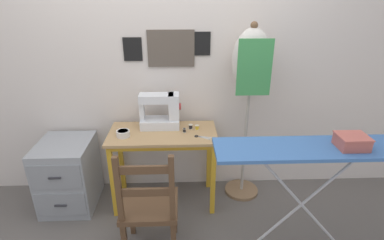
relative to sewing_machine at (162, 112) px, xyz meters
The scene contains 14 objects.
ground_plane 0.92m from the sewing_machine, 89.20° to the right, with size 14.00×14.00×0.00m, color #5B5651.
wall_back 0.46m from the sewing_machine, 88.53° to the left, with size 10.00×0.07×2.55m.
sewing_table 0.28m from the sewing_machine, 87.71° to the right, with size 0.93×0.47×0.71m.
sewing_machine is the anchor object (origin of this frame).
fabric_bowl 0.38m from the sewing_machine, 151.18° to the right, with size 0.11×0.11×0.05m.
scissors 0.41m from the sewing_machine, 33.49° to the right, with size 0.14×0.09×0.01m.
thread_spool_near_machine 0.26m from the sewing_machine, 31.15° to the right, with size 0.03×0.03×0.04m.
thread_spool_mid_table 0.28m from the sewing_machine, 10.23° to the right, with size 0.04×0.04×0.04m.
thread_spool_far_edge 0.33m from the sewing_machine, 12.08° to the right, with size 0.04×0.04×0.04m.
wooden_chair 0.84m from the sewing_machine, 95.62° to the right, with size 0.40×0.38×0.90m.
filing_cabinet 1.02m from the sewing_machine, behind, with size 0.45×0.52×0.62m.
dress_form 0.82m from the sewing_machine, ahead, with size 0.32×0.32×1.61m.
ironing_board 1.26m from the sewing_machine, 37.10° to the right, with size 1.26×0.32×0.91m.
storage_box 1.47m from the sewing_machine, 32.01° to the right, with size 0.19×0.16×0.09m.
Camera 1 is at (0.16, -2.09, 1.82)m, focal length 28.00 mm.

